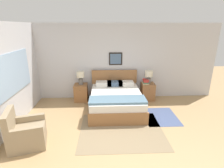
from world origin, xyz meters
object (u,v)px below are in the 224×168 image
nightstand_near_window (81,93)px  table_lamp_by_door (149,75)px  armchair (25,133)px  table_lamp_near_window (81,76)px  bed (116,100)px  nightstand_by_door (148,91)px

nightstand_near_window → table_lamp_by_door: 2.42m
armchair → table_lamp_by_door: table_lamp_by_door is taller
armchair → table_lamp_near_window: (0.91, 2.41, 0.59)m
armchair → nightstand_near_window: size_ratio=1.47×
table_lamp_by_door → bed: bearing=-147.7°
table_lamp_near_window → nightstand_near_window: bearing=-127.8°
table_lamp_near_window → table_lamp_by_door: size_ratio=1.00×
bed → nightstand_by_door: bed is taller
armchair → table_lamp_near_window: size_ratio=1.91×
nightstand_near_window → nightstand_by_door: 2.34m
bed → table_lamp_near_window: size_ratio=4.27×
bed → table_lamp_by_door: size_ratio=4.27×
bed → nightstand_near_window: bed is taller
armchair → table_lamp_near_window: bearing=144.7°
nightstand_near_window → bed: bearing=-31.9°
nightstand_by_door → table_lamp_by_door: (0.01, 0.02, 0.59)m
nightstand_by_door → table_lamp_near_window: table_lamp_near_window is taller
table_lamp_near_window → table_lamp_by_door: 2.33m
nightstand_near_window → table_lamp_near_window: size_ratio=1.30×
nightstand_near_window → armchair: bearing=-110.6°
table_lamp_by_door → armchair: bearing=-143.4°
nightstand_by_door → table_lamp_near_window: size_ratio=1.30×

